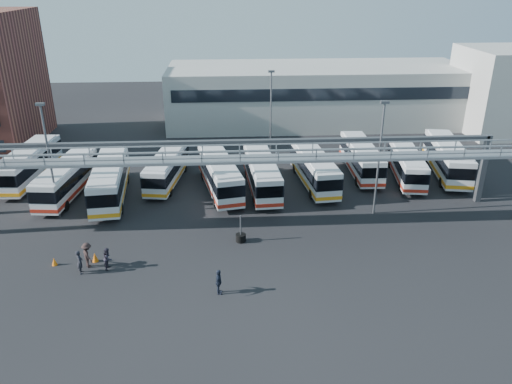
{
  "coord_description": "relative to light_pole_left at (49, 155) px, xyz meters",
  "views": [
    {
      "loc": [
        -0.99,
        -32.68,
        19.56
      ],
      "look_at": [
        1.35,
        6.0,
        2.79
      ],
      "focal_mm": 35.0,
      "sensor_mm": 36.0,
      "label": 1
    }
  ],
  "objects": [
    {
      "name": "pedestrian_b",
      "position": [
        6.18,
        -8.9,
        -4.9
      ],
      "size": [
        0.63,
        0.81,
        1.66
      ],
      "primitive_type": "imported",
      "rotation": [
        0.0,
        0.0,
        1.56
      ],
      "color": "#24212E",
      "rests_on": "ground"
    },
    {
      "name": "cone_left",
      "position": [
        4.97,
        -7.89,
        -5.37
      ],
      "size": [
        0.45,
        0.45,
        0.72
      ],
      "primitive_type": "cone",
      "rotation": [
        0.0,
        0.0,
        0.0
      ],
      "color": "orange",
      "rests_on": "ground"
    },
    {
      "name": "pedestrian_a",
      "position": [
        4.32,
        -9.43,
        -4.82
      ],
      "size": [
        0.6,
        0.75,
        1.81
      ],
      "primitive_type": "imported",
      "rotation": [
        0.0,
        0.0,
        1.85
      ],
      "color": "black",
      "rests_on": "ground"
    },
    {
      "name": "ground",
      "position": [
        16.0,
        -8.0,
        -5.73
      ],
      "size": [
        140.0,
        140.0,
        0.0
      ],
      "primitive_type": "plane",
      "color": "black",
      "rests_on": "ground"
    },
    {
      "name": "cone_right",
      "position": [
        2.09,
        -8.23,
        -5.42
      ],
      "size": [
        0.44,
        0.44,
        0.62
      ],
      "primitive_type": "cone",
      "rotation": [
        0.0,
        0.0,
        0.14
      ],
      "color": "orange",
      "rests_on": "ground"
    },
    {
      "name": "bus_8",
      "position": [
        33.57,
        6.9,
        -4.02
      ],
      "size": [
        3.8,
        10.41,
        3.09
      ],
      "rotation": [
        0.0,
        0.0,
        -0.14
      ],
      "color": "silver",
      "rests_on": "ground"
    },
    {
      "name": "pedestrian_d",
      "position": [
        14.22,
        -12.56,
        -4.82
      ],
      "size": [
        0.59,
        1.11,
        1.81
      ],
      "primitive_type": "imported",
      "rotation": [
        0.0,
        0.0,
        1.43
      ],
      "color": "#1B2232",
      "rests_on": "ground"
    },
    {
      "name": "bus_3",
      "position": [
        8.83,
        7.36,
        -4.01
      ],
      "size": [
        3.85,
        10.47,
        3.11
      ],
      "rotation": [
        0.0,
        0.0,
        -0.15
      ],
      "color": "silver",
      "rests_on": "ground"
    },
    {
      "name": "bus_6",
      "position": [
        23.71,
        5.98,
        -3.89
      ],
      "size": [
        3.57,
        11.13,
        3.32
      ],
      "rotation": [
        0.0,
        0.0,
        0.1
      ],
      "color": "silver",
      "rests_on": "ground"
    },
    {
      "name": "bus_7",
      "position": [
        29.27,
        8.85,
        -3.9
      ],
      "size": [
        2.75,
        10.91,
        3.3
      ],
      "rotation": [
        0.0,
        0.0,
        -0.02
      ],
      "color": "silver",
      "rests_on": "ground"
    },
    {
      "name": "tire_stack",
      "position": [
        15.92,
        -5.48,
        -5.34
      ],
      "size": [
        0.81,
        0.81,
        2.31
      ],
      "color": "black",
      "rests_on": "ground"
    },
    {
      "name": "warehouse",
      "position": [
        28.0,
        30.0,
        -1.73
      ],
      "size": [
        42.0,
        14.0,
        8.0
      ],
      "primitive_type": "cube",
      "color": "#9E9E99",
      "rests_on": "ground"
    },
    {
      "name": "bus_1",
      "position": [
        -0.47,
        4.71,
        -3.92
      ],
      "size": [
        3.61,
        10.94,
        3.26
      ],
      "rotation": [
        0.0,
        0.0,
        -0.11
      ],
      "color": "silver",
      "rests_on": "ground"
    },
    {
      "name": "bus_2",
      "position": [
        3.84,
        3.75,
        -3.78
      ],
      "size": [
        3.8,
        11.77,
        3.51
      ],
      "rotation": [
        0.0,
        0.0,
        0.1
      ],
      "color": "silver",
      "rests_on": "ground"
    },
    {
      "name": "gantry",
      "position": [
        16.0,
        -2.13,
        -0.22
      ],
      "size": [
        51.4,
        5.15,
        7.1
      ],
      "color": "#96999F",
      "rests_on": "ground"
    },
    {
      "name": "bus_4",
      "position": [
        14.19,
        4.91,
        -3.87
      ],
      "size": [
        4.69,
        11.33,
        3.35
      ],
      "rotation": [
        0.0,
        0.0,
        0.2
      ],
      "color": "silver",
      "rests_on": "ground"
    },
    {
      "name": "bus_0",
      "position": [
        -5.37,
        8.73,
        -3.81
      ],
      "size": [
        3.34,
        11.52,
        3.46
      ],
      "rotation": [
        0.0,
        0.0,
        -0.06
      ],
      "color": "silver",
      "rests_on": "ground"
    },
    {
      "name": "bus_5",
      "position": [
        18.33,
        4.82,
        -3.89
      ],
      "size": [
        3.22,
        11.08,
        3.32
      ],
      "rotation": [
        0.0,
        0.0,
        0.06
      ],
      "color": "silver",
      "rests_on": "ground"
    },
    {
      "name": "light_pole_left",
      "position": [
        0.0,
        0.0,
        0.0
      ],
      "size": [
        0.7,
        0.35,
        10.21
      ],
      "color": "#4C4F54",
      "rests_on": "ground"
    },
    {
      "name": "pedestrian_c",
      "position": [
        4.67,
        -8.59,
        -4.76
      ],
      "size": [
        1.28,
        1.44,
        1.93
      ],
      "primitive_type": "imported",
      "rotation": [
        0.0,
        0.0,
        2.15
      ],
      "color": "black",
      "rests_on": "ground"
    },
    {
      "name": "bus_9",
      "position": [
        38.28,
        7.93,
        -3.78
      ],
      "size": [
        4.63,
        11.87,
        3.52
      ],
      "rotation": [
        0.0,
        0.0,
        -0.17
      ],
      "color": "silver",
      "rests_on": "ground"
    },
    {
      "name": "light_pole_back",
      "position": [
        20.0,
        14.0,
        0.0
      ],
      "size": [
        0.7,
        0.35,
        10.21
      ],
      "color": "#4C4F54",
      "rests_on": "ground"
    },
    {
      "name": "light_pole_mid",
      "position": [
        28.0,
        -1.0,
        0.0
      ],
      "size": [
        0.7,
        0.35,
        10.21
      ],
      "color": "#4C4F54",
      "rests_on": "ground"
    }
  ]
}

